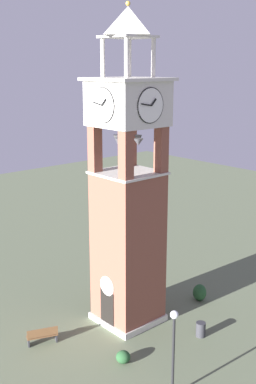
{
  "coord_description": "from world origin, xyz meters",
  "views": [
    {
      "loc": [
        18.67,
        -16.67,
        14.09
      ],
      "look_at": [
        0.0,
        0.0,
        7.55
      ],
      "focal_mm": 45.31,
      "sensor_mm": 36.0,
      "label": 1
    }
  ],
  "objects_px": {
    "clock_tower": "(128,203)",
    "park_bench": "(42,336)",
    "trash_bin": "(201,329)",
    "lamp_post": "(174,338)"
  },
  "relations": [
    {
      "from": "clock_tower",
      "to": "park_bench",
      "type": "relative_size",
      "value": 10.4
    },
    {
      "from": "clock_tower",
      "to": "trash_bin",
      "type": "height_order",
      "value": "clock_tower"
    },
    {
      "from": "clock_tower",
      "to": "park_bench",
      "type": "distance_m",
      "value": 8.25
    },
    {
      "from": "lamp_post",
      "to": "clock_tower",
      "type": "bearing_deg",
      "value": 154.63
    },
    {
      "from": "clock_tower",
      "to": "lamp_post",
      "type": "relative_size",
      "value": 4.16
    },
    {
      "from": "lamp_post",
      "to": "trash_bin",
      "type": "height_order",
      "value": "lamp_post"
    },
    {
      "from": "park_bench",
      "to": "lamp_post",
      "type": "bearing_deg",
      "value": 15.75
    },
    {
      "from": "lamp_post",
      "to": "trash_bin",
      "type": "relative_size",
      "value": 5.15
    },
    {
      "from": "clock_tower",
      "to": "lamp_post",
      "type": "height_order",
      "value": "clock_tower"
    },
    {
      "from": "park_bench",
      "to": "trash_bin",
      "type": "height_order",
      "value": "park_bench"
    }
  ]
}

